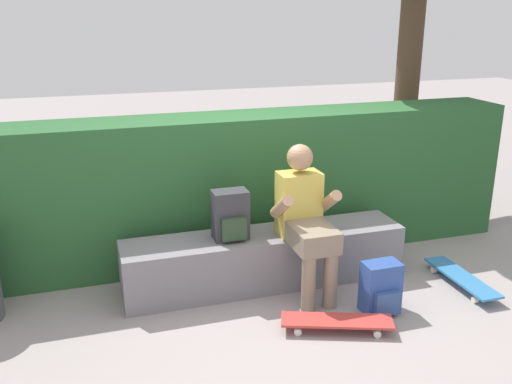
% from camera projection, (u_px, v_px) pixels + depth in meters
% --- Properties ---
extents(ground_plane, '(24.00, 24.00, 0.00)m').
position_uv_depth(ground_plane, '(282.00, 307.00, 4.42)').
color(ground_plane, gray).
extents(bench_main, '(2.35, 0.47, 0.45)m').
position_uv_depth(bench_main, '(265.00, 259.00, 4.74)').
color(bench_main, slate).
rests_on(bench_main, ground).
extents(person_skater, '(0.49, 0.62, 1.20)m').
position_uv_depth(person_skater, '(305.00, 216.00, 4.48)').
color(person_skater, gold).
rests_on(person_skater, ground).
extents(skateboard_near_person, '(0.82, 0.47, 0.09)m').
position_uv_depth(skateboard_near_person, '(337.00, 321.00, 4.08)').
color(skateboard_near_person, '#BC3833').
rests_on(skateboard_near_person, ground).
extents(skateboard_beside_bench, '(0.21, 0.80, 0.09)m').
position_uv_depth(skateboard_beside_bench, '(462.00, 278.00, 4.73)').
color(skateboard_beside_bench, teal).
rests_on(skateboard_beside_bench, ground).
extents(backpack_on_bench, '(0.28, 0.23, 0.40)m').
position_uv_depth(backpack_on_bench, '(231.00, 216.00, 4.51)').
color(backpack_on_bench, '#333338').
rests_on(backpack_on_bench, bench_main).
extents(backpack_on_ground, '(0.28, 0.23, 0.40)m').
position_uv_depth(backpack_on_ground, '(381.00, 288.00, 4.30)').
color(backpack_on_ground, '#2D4C99').
rests_on(backpack_on_ground, ground).
extents(hedge_row, '(5.13, 0.57, 1.32)m').
position_uv_depth(hedge_row, '(242.00, 186.00, 5.20)').
color(hedge_row, '#27572C').
rests_on(hedge_row, ground).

